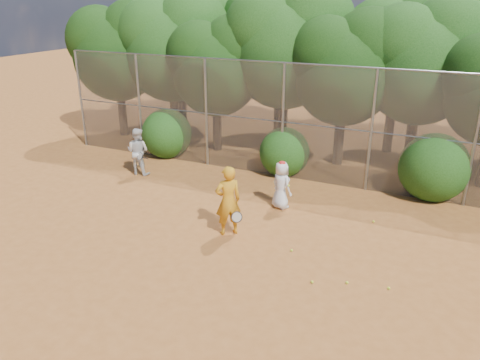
% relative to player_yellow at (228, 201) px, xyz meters
% --- Properties ---
extents(ground, '(80.00, 80.00, 0.00)m').
position_rel_player_yellow_xyz_m(ground, '(0.79, -1.30, -0.97)').
color(ground, '#955221').
rests_on(ground, ground).
extents(fence_back, '(20.05, 0.09, 4.03)m').
position_rel_player_yellow_xyz_m(fence_back, '(0.67, 4.70, 1.08)').
color(fence_back, gray).
rests_on(fence_back, ground).
extents(tree_0, '(4.38, 3.81, 6.00)m').
position_rel_player_yellow_xyz_m(tree_0, '(-8.65, 6.74, 2.96)').
color(tree_0, black).
rests_on(tree_0, ground).
extents(tree_1, '(4.64, 4.03, 6.35)m').
position_rel_player_yellow_xyz_m(tree_1, '(-6.15, 7.24, 3.19)').
color(tree_1, black).
rests_on(tree_1, ground).
extents(tree_2, '(3.99, 3.47, 5.47)m').
position_rel_player_yellow_xyz_m(tree_2, '(-3.66, 6.54, 2.61)').
color(tree_2, black).
rests_on(tree_2, ground).
extents(tree_3, '(4.89, 4.26, 6.70)m').
position_rel_player_yellow_xyz_m(tree_3, '(-1.14, 7.54, 3.43)').
color(tree_3, black).
rests_on(tree_3, ground).
extents(tree_4, '(4.19, 3.64, 5.73)m').
position_rel_player_yellow_xyz_m(tree_4, '(1.35, 6.94, 2.79)').
color(tree_4, black).
rests_on(tree_4, ground).
extents(tree_5, '(4.51, 3.92, 6.17)m').
position_rel_player_yellow_xyz_m(tree_5, '(3.85, 7.74, 3.08)').
color(tree_5, black).
rests_on(tree_5, ground).
extents(tree_9, '(4.83, 4.20, 6.62)m').
position_rel_player_yellow_xyz_m(tree_9, '(-7.14, 9.54, 3.37)').
color(tree_9, black).
rests_on(tree_9, ground).
extents(tree_10, '(5.15, 4.48, 7.06)m').
position_rel_player_yellow_xyz_m(tree_10, '(-2.14, 9.75, 3.66)').
color(tree_10, black).
rests_on(tree_10, ground).
extents(tree_11, '(4.64, 4.03, 6.35)m').
position_rel_player_yellow_xyz_m(tree_11, '(2.85, 9.34, 3.19)').
color(tree_11, black).
rests_on(tree_11, ground).
extents(bush_0, '(2.00, 2.00, 2.00)m').
position_rel_player_yellow_xyz_m(bush_0, '(-5.21, 5.00, 0.03)').
color(bush_0, '#184110').
rests_on(bush_0, ground).
extents(bush_1, '(1.80, 1.80, 1.80)m').
position_rel_player_yellow_xyz_m(bush_1, '(-0.21, 5.00, -0.07)').
color(bush_1, '#184110').
rests_on(bush_1, ground).
extents(bush_2, '(2.20, 2.20, 2.20)m').
position_rel_player_yellow_xyz_m(bush_2, '(4.79, 5.00, 0.13)').
color(bush_2, '#184110').
rests_on(bush_2, ground).
extents(player_yellow, '(0.93, 0.82, 1.94)m').
position_rel_player_yellow_xyz_m(player_yellow, '(0.00, 0.00, 0.00)').
color(player_yellow, orange).
rests_on(player_yellow, ground).
extents(player_teen, '(0.86, 0.75, 1.50)m').
position_rel_player_yellow_xyz_m(player_teen, '(0.71, 2.18, -0.22)').
color(player_teen, silver).
rests_on(player_teen, ground).
extents(player_white, '(0.91, 0.79, 1.71)m').
position_rel_player_yellow_xyz_m(player_white, '(-4.96, 2.76, -0.12)').
color(player_white, silver).
rests_on(player_white, ground).
extents(ball_0, '(0.07, 0.07, 0.07)m').
position_rel_player_yellow_xyz_m(ball_0, '(4.38, -0.88, -0.94)').
color(ball_0, '#CDE229').
rests_on(ball_0, ground).
extents(ball_1, '(0.07, 0.07, 0.07)m').
position_rel_player_yellow_xyz_m(ball_1, '(2.77, -1.35, -0.94)').
color(ball_1, '#CDE229').
rests_on(ball_1, ground).
extents(ball_2, '(0.07, 0.07, 0.07)m').
position_rel_player_yellow_xyz_m(ball_2, '(3.50, -1.05, -0.94)').
color(ball_2, '#CDE229').
rests_on(ball_2, ground).
extents(ball_3, '(0.07, 0.07, 0.07)m').
position_rel_player_yellow_xyz_m(ball_3, '(1.89, -0.21, -0.94)').
color(ball_3, '#CDE229').
rests_on(ball_3, ground).
extents(ball_4, '(0.07, 0.07, 0.07)m').
position_rel_player_yellow_xyz_m(ball_4, '(3.49, 2.33, -0.94)').
color(ball_4, '#CDE229').
rests_on(ball_4, ground).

